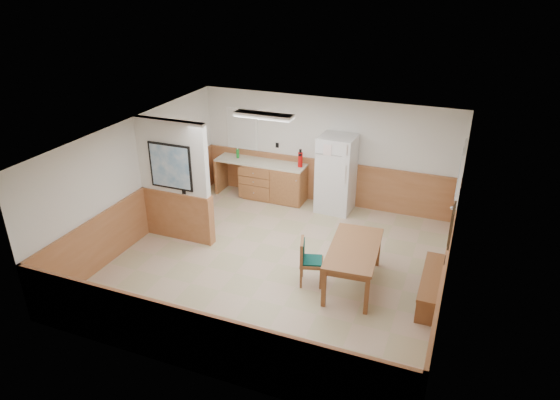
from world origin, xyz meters
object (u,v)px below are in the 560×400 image
at_px(refrigerator, 336,174).
at_px(dining_table, 354,252).
at_px(soap_bottle, 238,153).
at_px(fire_extinguisher, 300,159).
at_px(dining_chair, 307,258).
at_px(dining_bench, 432,281).

height_order(refrigerator, dining_table, refrigerator).
height_order(refrigerator, soap_bottle, refrigerator).
xyz_separation_m(dining_table, fire_extinguisher, (-2.00, 2.85, 0.43)).
bearing_deg(dining_table, dining_chair, -166.73).
bearing_deg(fire_extinguisher, refrigerator, 7.76).
bearing_deg(fire_extinguisher, dining_bench, -26.60).
height_order(dining_bench, dining_chair, dining_chair).
xyz_separation_m(refrigerator, dining_bench, (2.44, -2.68, -0.54)).
bearing_deg(dining_bench, refrigerator, 131.90).
height_order(dining_bench, fire_extinguisher, fire_extinguisher).
relative_size(refrigerator, dining_table, 1.04).
xyz_separation_m(refrigerator, soap_bottle, (-2.48, 0.09, 0.13)).
relative_size(dining_chair, soap_bottle, 3.85).
relative_size(dining_table, fire_extinguisher, 3.99).
height_order(refrigerator, fire_extinguisher, refrigerator).
height_order(refrigerator, dining_bench, refrigerator).
xyz_separation_m(dining_bench, fire_extinguisher, (-3.32, 2.76, 0.74)).
bearing_deg(dining_bench, dining_chair, -171.44).
bearing_deg(dining_bench, soap_bottle, 150.24).
distance_m(fire_extinguisher, soap_bottle, 1.60).
relative_size(dining_bench, soap_bottle, 7.02).
distance_m(dining_chair, soap_bottle, 4.23).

